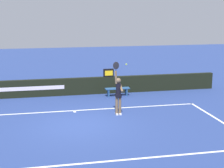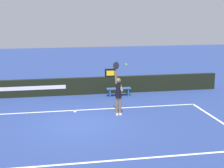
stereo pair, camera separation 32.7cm
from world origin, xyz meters
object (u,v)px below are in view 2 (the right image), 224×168
at_px(tennis_player, 118,93).
at_px(speed_display, 110,73).
at_px(courtside_bench_near, 119,90).
at_px(tennis_ball, 126,64).

bearing_deg(tennis_player, speed_display, 84.68).
distance_m(speed_display, courtside_bench_near, 1.20).
bearing_deg(tennis_ball, courtside_bench_near, 83.49).
xyz_separation_m(tennis_ball, courtside_bench_near, (0.41, 3.56, -1.99)).
xyz_separation_m(tennis_player, courtside_bench_near, (0.72, 3.38, -0.67)).
height_order(tennis_player, courtside_bench_near, tennis_player).
bearing_deg(speed_display, courtside_bench_near, -67.49).
xyz_separation_m(speed_display, courtside_bench_near, (0.33, -0.80, -0.83)).
height_order(speed_display, tennis_player, tennis_player).
bearing_deg(speed_display, tennis_ball, -90.97).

